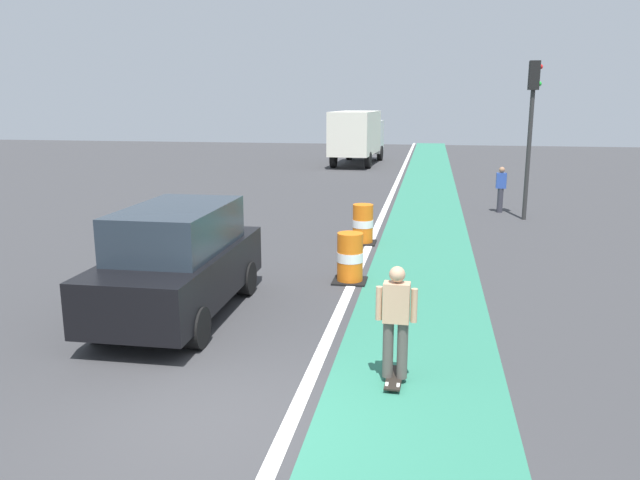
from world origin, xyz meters
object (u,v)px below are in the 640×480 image
(delivery_truck_down_block, at_px, (358,134))
(pedestrian_crossing, at_px, (501,188))
(skateboarder_on_lane, at_px, (396,321))
(parked_suv_nearest, at_px, (179,261))
(traffic_light_corner, at_px, (532,112))
(traffic_barrel_mid, at_px, (363,224))
(traffic_barrel_front, at_px, (350,258))

(delivery_truck_down_block, bearing_deg, pedestrian_crossing, -66.46)
(skateboarder_on_lane, height_order, parked_suv_nearest, parked_suv_nearest)
(traffic_light_corner, distance_m, pedestrian_crossing, 2.99)
(traffic_light_corner, bearing_deg, traffic_barrel_mid, -137.70)
(traffic_barrel_front, relative_size, traffic_light_corner, 0.21)
(delivery_truck_down_block, bearing_deg, parked_suv_nearest, -89.85)
(traffic_barrel_front, xyz_separation_m, delivery_truck_down_block, (-2.85, 25.46, 1.31))
(parked_suv_nearest, bearing_deg, traffic_barrel_front, 44.28)
(parked_suv_nearest, xyz_separation_m, traffic_barrel_front, (2.78, 2.71, -0.50))
(parked_suv_nearest, bearing_deg, skateboarder_on_lane, -27.71)
(traffic_barrel_front, distance_m, traffic_light_corner, 9.99)
(traffic_barrel_front, distance_m, delivery_truck_down_block, 25.66)
(skateboarder_on_lane, xyz_separation_m, traffic_barrel_front, (-1.26, 4.83, -0.38))
(traffic_barrel_mid, relative_size, pedestrian_crossing, 0.68)
(skateboarder_on_lane, bearing_deg, delivery_truck_down_block, 97.72)
(parked_suv_nearest, xyz_separation_m, traffic_barrel_mid, (2.64, 6.50, -0.50))
(parked_suv_nearest, bearing_deg, traffic_barrel_mid, 67.88)
(traffic_light_corner, xyz_separation_m, pedestrian_crossing, (-0.67, 1.24, -2.64))
(traffic_barrel_mid, xyz_separation_m, traffic_light_corner, (4.91, 4.47, 2.97))
(parked_suv_nearest, relative_size, traffic_barrel_front, 4.24)
(skateboarder_on_lane, relative_size, traffic_barrel_mid, 1.55)
(traffic_barrel_front, bearing_deg, delivery_truck_down_block, 96.38)
(parked_suv_nearest, relative_size, delivery_truck_down_block, 0.60)
(parked_suv_nearest, height_order, pedestrian_crossing, parked_suv_nearest)
(traffic_barrel_front, xyz_separation_m, pedestrian_crossing, (4.10, 9.51, 0.33))
(skateboarder_on_lane, relative_size, traffic_light_corner, 0.33)
(traffic_light_corner, bearing_deg, traffic_barrel_front, -120.03)
(skateboarder_on_lane, bearing_deg, traffic_barrel_mid, 99.19)
(parked_suv_nearest, bearing_deg, pedestrian_crossing, 60.61)
(skateboarder_on_lane, relative_size, traffic_barrel_front, 1.55)
(traffic_barrel_front, xyz_separation_m, traffic_barrel_mid, (-0.13, 3.79, 0.00))
(pedestrian_crossing, bearing_deg, traffic_barrel_front, -113.35)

